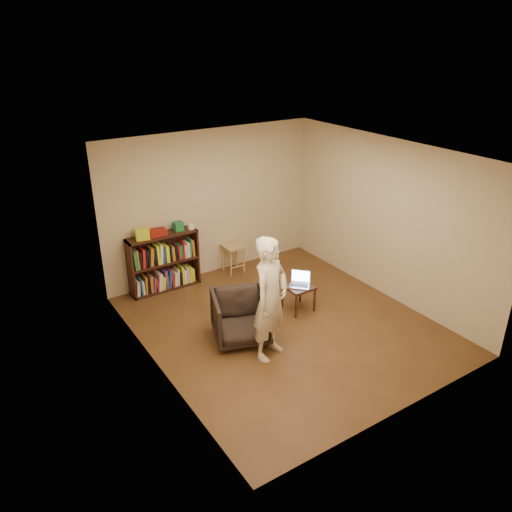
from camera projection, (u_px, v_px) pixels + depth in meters
floor at (284, 325)px, 7.56m from camera, size 4.50×4.50×0.00m
ceiling at (289, 155)px, 6.48m from camera, size 4.50×4.50×0.00m
wall_back at (211, 204)px, 8.74m from camera, size 4.00×0.00×4.00m
wall_left at (153, 282)px, 6.03m from camera, size 0.00×4.50×4.50m
wall_right at (387, 220)px, 8.01m from camera, size 0.00×4.50×4.50m
bookshelf at (164, 265)px, 8.47m from camera, size 1.20×0.30×1.00m
box_yellow at (142, 234)px, 8.01m from camera, size 0.25×0.20×0.18m
red_cloth at (157, 232)px, 8.19m from camera, size 0.30×0.23×0.09m
box_green at (178, 226)px, 8.36m from camera, size 0.15×0.15×0.15m
box_white at (191, 227)px, 8.44m from camera, size 0.10×0.10×0.08m
stool at (233, 250)px, 9.09m from camera, size 0.36×0.36×0.52m
armchair at (241, 317)px, 7.07m from camera, size 0.99×1.00×0.72m
side_table at (299, 290)px, 7.84m from camera, size 0.42×0.42×0.43m
laptop at (300, 282)px, 7.80m from camera, size 0.38×0.39×0.24m
person at (271, 299)px, 6.52m from camera, size 0.75×0.64×1.74m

